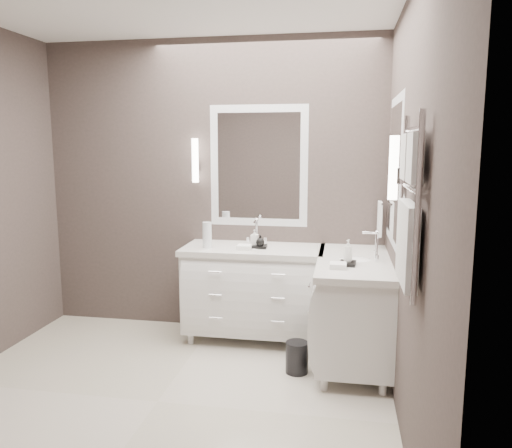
% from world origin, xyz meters
% --- Properties ---
extents(floor, '(3.20, 3.00, 0.01)m').
position_xyz_m(floor, '(0.00, 0.00, -0.01)').
color(floor, beige).
rests_on(floor, ground).
extents(wall_back, '(3.20, 0.01, 2.70)m').
position_xyz_m(wall_back, '(0.00, 1.50, 1.35)').
color(wall_back, '#413634').
rests_on(wall_back, floor).
extents(wall_right, '(0.01, 3.00, 2.70)m').
position_xyz_m(wall_right, '(1.60, 0.00, 1.35)').
color(wall_right, '#413634').
rests_on(wall_right, floor).
extents(vanity_back, '(1.24, 0.59, 0.97)m').
position_xyz_m(vanity_back, '(0.45, 1.23, 0.49)').
color(vanity_back, white).
rests_on(vanity_back, floor).
extents(vanity_right, '(0.59, 1.24, 0.97)m').
position_xyz_m(vanity_right, '(1.33, 0.90, 0.49)').
color(vanity_right, white).
rests_on(vanity_right, floor).
extents(mirror_back, '(0.90, 0.02, 1.10)m').
position_xyz_m(mirror_back, '(0.45, 1.49, 1.55)').
color(mirror_back, white).
rests_on(mirror_back, wall_back).
extents(mirror_right, '(0.02, 0.90, 1.10)m').
position_xyz_m(mirror_right, '(1.59, 0.80, 1.55)').
color(mirror_right, white).
rests_on(mirror_right, wall_right).
extents(sconce_back, '(0.06, 0.06, 0.40)m').
position_xyz_m(sconce_back, '(-0.13, 1.43, 1.59)').
color(sconce_back, white).
rests_on(sconce_back, wall_back).
extents(sconce_right, '(0.06, 0.06, 0.40)m').
position_xyz_m(sconce_right, '(1.53, 0.22, 1.59)').
color(sconce_right, white).
rests_on(sconce_right, wall_right).
extents(towel_bar_corner, '(0.03, 0.22, 0.30)m').
position_xyz_m(towel_bar_corner, '(1.54, 1.36, 1.12)').
color(towel_bar_corner, white).
rests_on(towel_bar_corner, wall_right).
extents(towel_ladder, '(0.06, 0.58, 0.90)m').
position_xyz_m(towel_ladder, '(1.55, -0.40, 1.39)').
color(towel_ladder, white).
rests_on(towel_ladder, wall_right).
extents(waste_bin, '(0.22, 0.22, 0.24)m').
position_xyz_m(waste_bin, '(0.90, 0.61, 0.12)').
color(waste_bin, black).
rests_on(waste_bin, floor).
extents(amenity_tray_back, '(0.17, 0.13, 0.02)m').
position_xyz_m(amenity_tray_back, '(0.49, 1.20, 0.86)').
color(amenity_tray_back, black).
rests_on(amenity_tray_back, vanity_back).
extents(amenity_tray_right, '(0.13, 0.17, 0.02)m').
position_xyz_m(amenity_tray_right, '(1.27, 0.70, 0.86)').
color(amenity_tray_right, black).
rests_on(amenity_tray_right, vanity_right).
extents(water_bottle, '(0.10, 0.10, 0.23)m').
position_xyz_m(water_bottle, '(0.06, 1.13, 0.96)').
color(water_bottle, silver).
rests_on(water_bottle, vanity_back).
extents(soap_bottle_a, '(0.06, 0.07, 0.13)m').
position_xyz_m(soap_bottle_a, '(0.46, 1.22, 0.94)').
color(soap_bottle_a, white).
rests_on(soap_bottle_a, amenity_tray_back).
extents(soap_bottle_b, '(0.08, 0.08, 0.10)m').
position_xyz_m(soap_bottle_b, '(0.52, 1.17, 0.92)').
color(soap_bottle_b, black).
rests_on(soap_bottle_b, amenity_tray_back).
extents(soap_bottle_c, '(0.08, 0.09, 0.17)m').
position_xyz_m(soap_bottle_c, '(1.27, 0.70, 0.96)').
color(soap_bottle_c, white).
rests_on(soap_bottle_c, amenity_tray_right).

